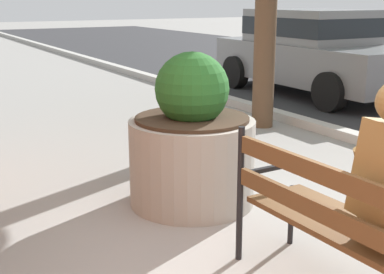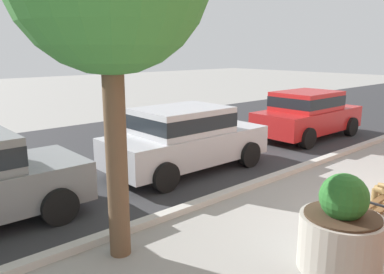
% 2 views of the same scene
% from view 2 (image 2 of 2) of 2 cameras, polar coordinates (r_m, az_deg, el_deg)
% --- Properties ---
extents(street_surface, '(60.00, 9.00, 0.01)m').
position_cam_2_polar(street_surface, '(11.98, -7.25, -1.28)').
color(street_surface, '#2D2D30').
rests_on(street_surface, ground).
extents(curb_stone, '(60.00, 0.20, 0.12)m').
position_cam_2_polar(curb_stone, '(8.72, 10.34, -6.42)').
color(curb_stone, '#B2AFA8').
rests_on(curb_stone, ground).
extents(concrete_planter, '(1.09, 1.09, 1.34)m').
position_cam_2_polar(concrete_planter, '(5.65, 21.11, -13.00)').
color(concrete_planter, gray).
rests_on(concrete_planter, ground).
extents(parked_car_silver, '(4.11, 1.95, 1.56)m').
position_cam_2_polar(parked_car_silver, '(9.32, -1.00, 0.04)').
color(parked_car_silver, '#B7B7BC').
rests_on(parked_car_silver, ground).
extents(parked_car_red, '(4.11, 1.95, 1.56)m').
position_cam_2_polar(parked_car_red, '(13.40, 16.70, 3.43)').
color(parked_car_red, '#B21E1E').
rests_on(parked_car_red, ground).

